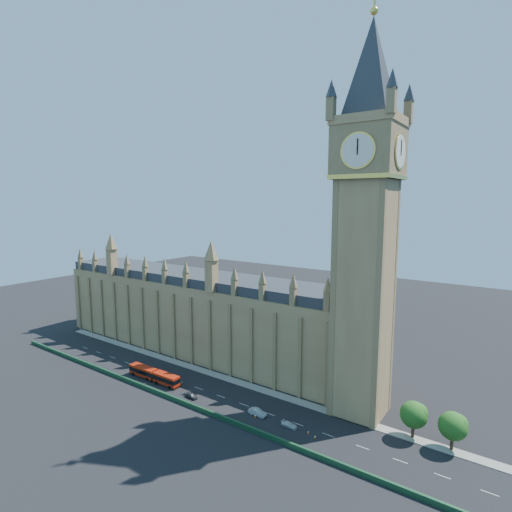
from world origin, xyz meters
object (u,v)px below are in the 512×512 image
Objects in this scene: car_grey at (191,396)px; car_white at (289,425)px; car_silver at (257,412)px; red_bus at (154,375)px.

car_white is at bearing -78.78° from car_grey.
car_white is (9.22, -0.07, -0.20)m from car_silver.
car_grey is 19.97m from car_silver.
car_silver is (19.75, 2.96, 0.12)m from car_grey.
car_grey is at bearing 100.22° from car_silver.
car_grey reaches higher than car_white.
car_silver is (36.29, 1.60, -0.92)m from red_bus.
car_grey is (16.54, -1.37, -1.04)m from red_bus.
red_bus is at bearing 90.80° from car_grey.
red_bus reaches higher than car_grey.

